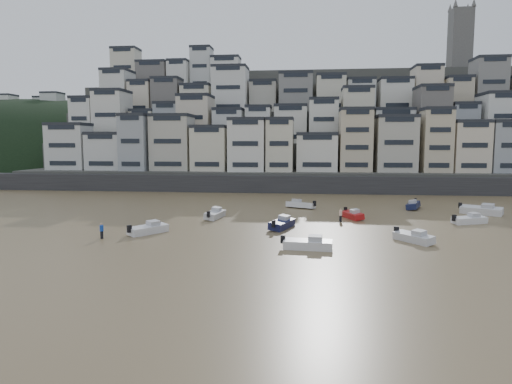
# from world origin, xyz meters

# --- Properties ---
(ground) EXTENTS (400.00, 400.00, 0.00)m
(ground) POSITION_xyz_m (0.00, 0.00, 0.00)
(ground) COLOR olive
(ground) RESTS_ON ground
(sea_strip) EXTENTS (340.00, 340.00, 0.00)m
(sea_strip) POSITION_xyz_m (-110.00, 145.00, 0.01)
(sea_strip) COLOR #486167
(sea_strip) RESTS_ON ground
(harbor_wall) EXTENTS (140.00, 3.00, 3.50)m
(harbor_wall) POSITION_xyz_m (10.00, 65.00, 1.75)
(harbor_wall) COLOR #38383A
(harbor_wall) RESTS_ON ground
(hillside) EXTENTS (141.04, 66.00, 50.00)m
(hillside) POSITION_xyz_m (14.73, 104.84, 13.01)
(hillside) COLOR #4C4C47
(hillside) RESTS_ON ground
(headland) EXTENTS (216.00, 135.00, 53.33)m
(headland) POSITION_xyz_m (-95.00, 135.00, 0.02)
(headland) COLOR black
(headland) RESTS_ON ground
(boat_a) EXTENTS (5.34, 2.12, 1.42)m
(boat_a) POSITION_xyz_m (9.51, 15.78, 0.71)
(boat_a) COLOR white
(boat_a) RESTS_ON ground
(boat_b) EXTENTS (4.27, 4.86, 1.34)m
(boat_b) POSITION_xyz_m (20.55, 20.26, 0.67)
(boat_b) COLOR silver
(boat_b) RESTS_ON ground
(boat_c) EXTENTS (3.49, 5.79, 1.50)m
(boat_c) POSITION_xyz_m (6.39, 26.35, 0.75)
(boat_c) COLOR #13173E
(boat_c) RESTS_ON ground
(boat_d) EXTENTS (5.29, 3.52, 1.38)m
(boat_d) POSITION_xyz_m (30.16, 32.16, 0.69)
(boat_d) COLOR white
(boat_d) RESTS_ON ground
(boat_e) EXTENTS (3.13, 4.97, 1.29)m
(boat_e) POSITION_xyz_m (15.62, 34.43, 0.64)
(boat_e) COLOR #B31617
(boat_e) RESTS_ON ground
(boat_f) EXTENTS (2.47, 5.46, 1.44)m
(boat_f) POSITION_xyz_m (-3.17, 32.56, 0.72)
(boat_f) COLOR silver
(boat_f) RESTS_ON ground
(boat_g) EXTENTS (6.24, 4.84, 1.66)m
(boat_g) POSITION_xyz_m (34.42, 39.98, 0.83)
(boat_g) COLOR silver
(boat_g) RESTS_ON ground
(boat_h) EXTENTS (5.29, 3.65, 1.38)m
(boat_h) POSITION_xyz_m (8.40, 43.55, 0.69)
(boat_h) COLOR silver
(boat_h) RESTS_ON ground
(boat_i) EXTENTS (3.46, 5.52, 1.43)m
(boat_i) POSITION_xyz_m (25.97, 44.76, 0.72)
(boat_i) COLOR #131A3D
(boat_i) RESTS_ON ground
(boat_j) EXTENTS (4.42, 5.23, 1.42)m
(boat_j) POSITION_xyz_m (-8.67, 21.42, 0.71)
(boat_j) COLOR white
(boat_j) RESTS_ON ground
(person_blue) EXTENTS (0.44, 0.44, 1.74)m
(person_blue) POSITION_xyz_m (-12.78, 18.28, 0.87)
(person_blue) COLOR #1743B2
(person_blue) RESTS_ON ground
(person_pink) EXTENTS (0.44, 0.44, 1.74)m
(person_pink) POSITION_xyz_m (13.80, 31.70, 0.87)
(person_pink) COLOR beige
(person_pink) RESTS_ON ground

